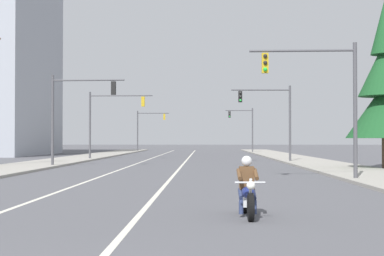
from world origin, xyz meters
name	(u,v)px	position (x,y,z in m)	size (l,w,h in m)	color
lane_stripe_center	(186,161)	(0.14, 45.00, 0.00)	(0.16, 100.00, 0.01)	beige
lane_stripe_left	(145,161)	(-3.44, 45.00, 0.00)	(0.16, 100.00, 0.01)	beige
sidewalk_kerb_right	(312,162)	(10.13, 40.00, 0.07)	(4.40, 110.00, 0.14)	#9E998E
sidewalk_kerb_left	(53,162)	(-10.13, 40.00, 0.07)	(4.40, 110.00, 0.14)	#9E998E
motorcycle_with_rider	(247,192)	(2.77, 8.16, 0.59)	(0.70, 2.19, 1.46)	black
traffic_signal_near_right	(324,90)	(7.12, 20.43, 4.09)	(4.80, 0.37, 6.20)	#47474C
traffic_signal_near_left	(73,106)	(-7.11, 33.49, 4.11)	(5.00, 0.51, 6.20)	#47474C
traffic_signal_mid_right	(273,112)	(7.27, 41.55, 4.09)	(4.81, 0.47, 6.20)	#47474C
traffic_signal_mid_left	(108,114)	(-7.02, 47.51, 4.15)	(5.82, 0.37, 6.20)	#47474C
traffic_signal_far_right	(245,124)	(7.32, 75.39, 4.03)	(3.83, 0.52, 6.20)	#47474C
traffic_signal_far_left	(147,125)	(-7.04, 83.42, 4.10)	(4.85, 0.57, 6.20)	#47474C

